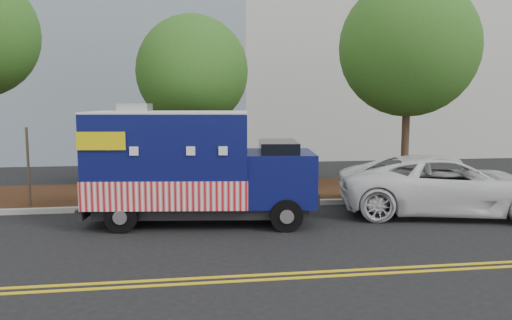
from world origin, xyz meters
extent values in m
plane|color=black|center=(0.00, 0.00, 0.00)|extent=(120.00, 120.00, 0.00)
cube|color=#9E9E99|center=(0.00, 1.40, 0.07)|extent=(120.00, 0.18, 0.15)
cube|color=#321D0E|center=(0.00, 3.50, 0.07)|extent=(120.00, 4.00, 0.15)
cube|color=gold|center=(0.00, -4.45, 0.01)|extent=(120.00, 0.10, 0.01)
cube|color=gold|center=(0.00, -4.70, 0.01)|extent=(120.00, 0.10, 0.01)
cylinder|color=#38281C|center=(-0.86, 3.55, 1.59)|extent=(0.26, 0.26, 3.18)
sphere|color=#2A5517|center=(-0.86, 3.55, 4.09)|extent=(3.65, 3.65, 3.65)
cylinder|color=#38281C|center=(6.28, 2.93, 1.88)|extent=(0.26, 0.26, 3.76)
sphere|color=#2A5517|center=(6.28, 2.93, 4.91)|extent=(4.60, 4.60, 4.60)
cube|color=#473828|center=(-5.58, 1.81, 1.20)|extent=(0.06, 0.06, 2.40)
cube|color=black|center=(-0.72, -0.31, 0.40)|extent=(5.45, 2.43, 0.26)
cube|color=#0B104E|center=(-1.56, -0.20, 1.69)|extent=(4.19, 2.64, 2.26)
cube|color=red|center=(-1.56, -0.20, 0.89)|extent=(4.24, 2.70, 0.71)
cube|color=white|center=(-1.56, -0.20, 2.84)|extent=(4.19, 2.64, 0.06)
cube|color=#B7B7BA|center=(-2.40, -0.10, 2.96)|extent=(0.84, 0.84, 0.21)
cube|color=#0B104E|center=(1.24, -0.56, 1.18)|extent=(1.93, 2.22, 1.32)
cube|color=black|center=(1.19, -0.55, 1.81)|extent=(1.16, 1.94, 0.61)
cube|color=black|center=(2.10, -0.66, 0.73)|extent=(0.31, 1.88, 0.28)
cube|color=black|center=(-3.57, 0.05, 0.42)|extent=(0.43, 2.12, 0.26)
cube|color=#B7B7BA|center=(-3.54, 0.05, 1.74)|extent=(0.25, 1.69, 1.79)
cube|color=#B7B7BA|center=(-1.14, 0.87, 1.74)|extent=(1.69, 0.25, 1.04)
cube|color=yellow|center=(-3.11, -1.14, 2.21)|extent=(1.12, 0.16, 0.42)
cube|color=yellow|center=(-2.83, 1.09, 2.21)|extent=(1.12, 0.16, 0.42)
cylinder|color=black|center=(1.21, -1.52, 0.40)|extent=(0.82, 0.36, 0.79)
cylinder|color=black|center=(1.45, 0.39, 0.40)|extent=(0.82, 0.36, 0.79)
cylinder|color=black|center=(-2.71, -1.02, 0.40)|extent=(0.82, 0.36, 0.79)
cylinder|color=black|center=(-2.47, 0.88, 0.40)|extent=(0.82, 0.36, 0.79)
imported|color=white|center=(5.99, -0.33, 0.81)|extent=(6.32, 4.02, 1.63)
camera|label=1|loc=(-1.27, -13.04, 3.13)|focal=35.00mm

